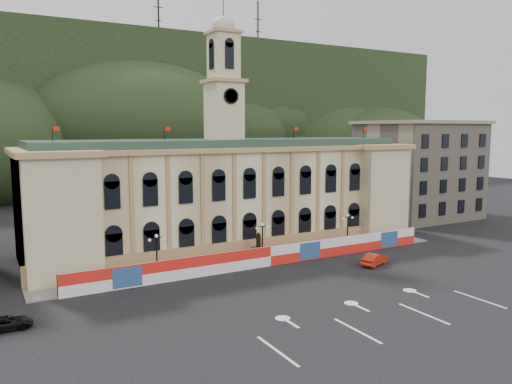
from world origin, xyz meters
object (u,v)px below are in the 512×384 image
lamp_center (262,239)px  statue (258,252)px  black_suv (7,323)px  red_sedan (375,259)px

lamp_center → statue: bearing=90.0°
statue → black_suv: 31.38m
black_suv → statue: bearing=-73.1°
statue → lamp_center: lamp_center is taller
statue → red_sedan: size_ratio=0.75×
lamp_center → red_sedan: lamp_center is taller
statue → red_sedan: statue is taller
red_sedan → black_suv: (-41.70, -0.05, -0.19)m
statue → red_sedan: 14.84m
black_suv → red_sedan: bearing=-90.0°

